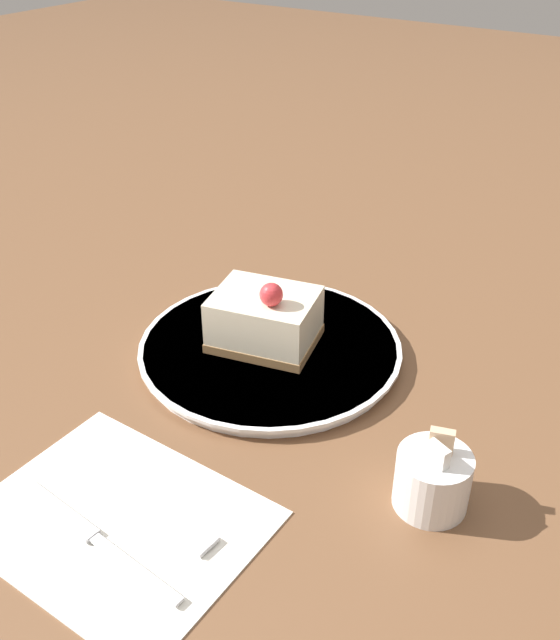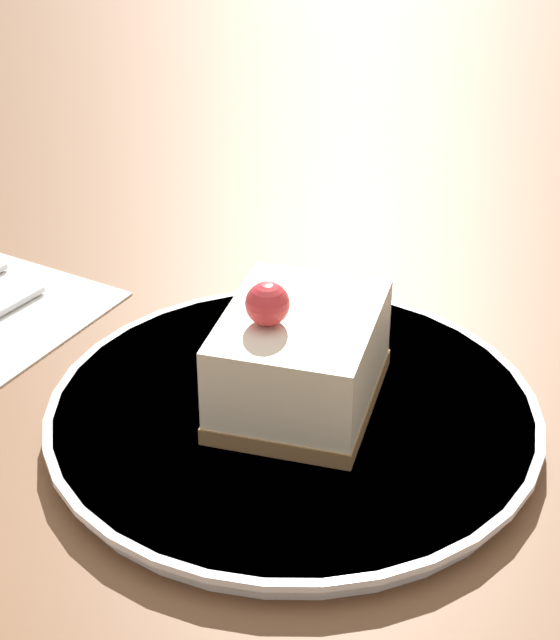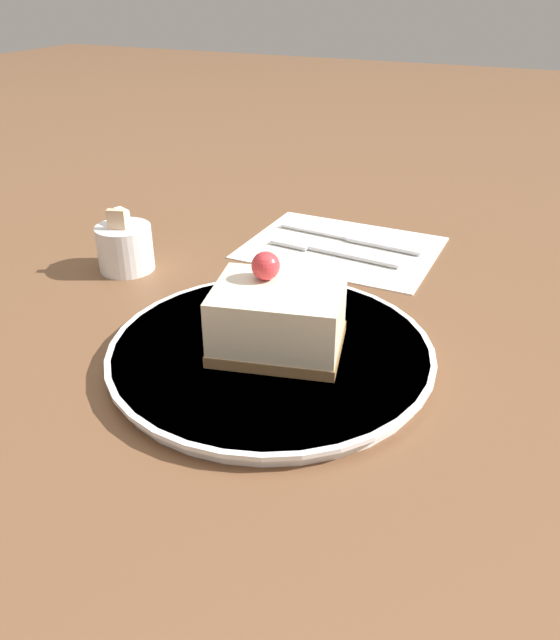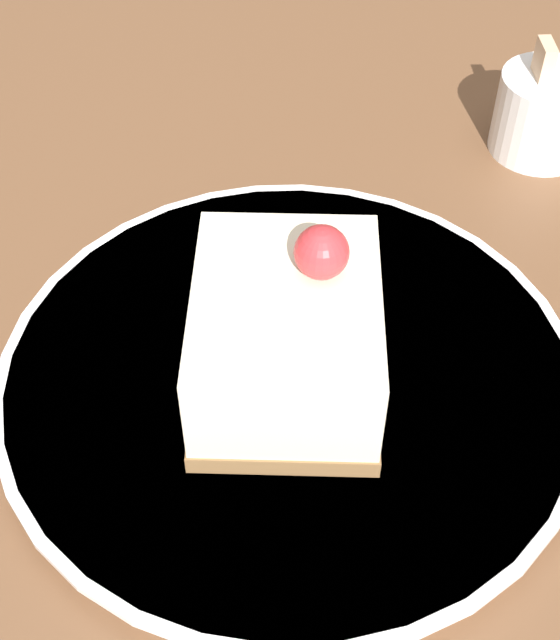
# 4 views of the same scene
# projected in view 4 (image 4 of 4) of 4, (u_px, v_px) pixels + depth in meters

# --- Properties ---
(ground_plane) EXTENTS (4.00, 4.00, 0.00)m
(ground_plane) POSITION_uv_depth(u_px,v_px,m) (348.00, 445.00, 0.42)
(ground_plane) COLOR brown
(plate) EXTENTS (0.28, 0.28, 0.01)m
(plate) POSITION_uv_depth(u_px,v_px,m) (290.00, 376.00, 0.44)
(plate) COLOR white
(plate) RESTS_ON ground_plane
(cake_slice) EXTENTS (0.11, 0.13, 0.08)m
(cake_slice) POSITION_uv_depth(u_px,v_px,m) (287.00, 337.00, 0.41)
(cake_slice) COLOR olive
(cake_slice) RESTS_ON plate
(sugar_bowl) EXTENTS (0.06, 0.06, 0.07)m
(sugar_bowl) POSITION_uv_depth(u_px,v_px,m) (545.00, 112.00, 0.56)
(sugar_bowl) COLOR white
(sugar_bowl) RESTS_ON ground_plane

